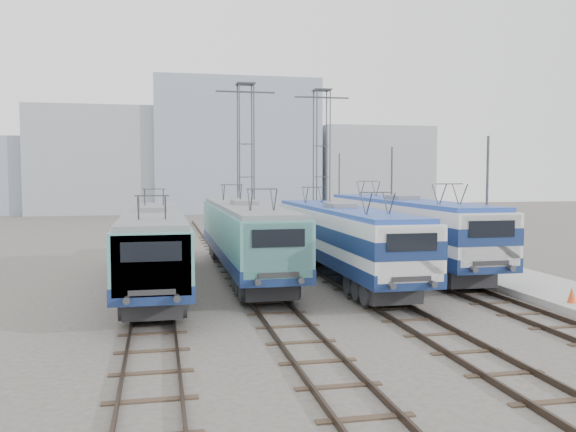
# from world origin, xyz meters

# --- Properties ---
(ground) EXTENTS (160.00, 160.00, 0.00)m
(ground) POSITION_xyz_m (0.00, 0.00, 0.00)
(ground) COLOR #514C47
(platform) EXTENTS (4.00, 70.00, 0.30)m
(platform) POSITION_xyz_m (10.20, 8.00, 0.15)
(platform) COLOR #9E9E99
(platform) RESTS_ON ground
(locomotive_far_left) EXTENTS (2.75, 17.35, 3.26)m
(locomotive_far_left) POSITION_xyz_m (-6.75, 3.93, 2.17)
(locomotive_far_left) COLOR navy
(locomotive_far_left) RESTS_ON ground
(locomotive_center_left) EXTENTS (2.86, 18.04, 3.40)m
(locomotive_center_left) POSITION_xyz_m (-2.25, 6.44, 2.25)
(locomotive_center_left) COLOR navy
(locomotive_center_left) RESTS_ON ground
(locomotive_center_right) EXTENTS (2.78, 17.56, 3.30)m
(locomotive_center_right) POSITION_xyz_m (2.25, 4.63, 2.25)
(locomotive_center_right) COLOR navy
(locomotive_center_right) RESTS_ON ground
(locomotive_far_right) EXTENTS (2.97, 18.76, 3.53)m
(locomotive_far_right) POSITION_xyz_m (6.75, 7.59, 2.39)
(locomotive_far_right) COLOR navy
(locomotive_far_right) RESTS_ON ground
(catenary_tower_west) EXTENTS (4.50, 1.20, 12.00)m
(catenary_tower_west) POSITION_xyz_m (0.00, 22.00, 6.64)
(catenary_tower_west) COLOR #3F4247
(catenary_tower_west) RESTS_ON ground
(catenary_tower_east) EXTENTS (4.50, 1.20, 12.00)m
(catenary_tower_east) POSITION_xyz_m (6.50, 24.00, 6.64)
(catenary_tower_east) COLOR #3F4247
(catenary_tower_east) RESTS_ON ground
(mast_front) EXTENTS (0.12, 0.12, 7.00)m
(mast_front) POSITION_xyz_m (8.60, 2.00, 3.50)
(mast_front) COLOR #3F4247
(mast_front) RESTS_ON ground
(mast_mid) EXTENTS (0.12, 0.12, 7.00)m
(mast_mid) POSITION_xyz_m (8.60, 14.00, 3.50)
(mast_mid) COLOR #3F4247
(mast_mid) RESTS_ON ground
(mast_rear) EXTENTS (0.12, 0.12, 7.00)m
(mast_rear) POSITION_xyz_m (8.60, 26.00, 3.50)
(mast_rear) COLOR #3F4247
(mast_rear) RESTS_ON ground
(safety_cone) EXTENTS (0.32, 0.32, 0.61)m
(safety_cone) POSITION_xyz_m (8.90, -3.77, 0.60)
(safety_cone) COLOR #DA4C1B
(safety_cone) RESTS_ON platform
(building_west) EXTENTS (18.00, 12.00, 14.00)m
(building_west) POSITION_xyz_m (-14.00, 62.00, 7.00)
(building_west) COLOR #979FAA
(building_west) RESTS_ON ground
(building_center) EXTENTS (22.00, 14.00, 18.00)m
(building_center) POSITION_xyz_m (4.00, 62.00, 9.00)
(building_center) COLOR #8B98AB
(building_center) RESTS_ON ground
(building_east) EXTENTS (16.00, 12.00, 12.00)m
(building_east) POSITION_xyz_m (24.00, 62.00, 6.00)
(building_east) COLOR #979FAA
(building_east) RESTS_ON ground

